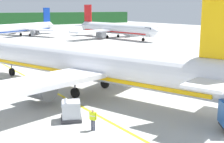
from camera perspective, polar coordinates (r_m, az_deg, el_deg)
The scene contains 7 objects.
ground at distance 63.99m, azimuth -14.51°, elevation 2.49°, with size 240.00×320.00×0.20m, color #A8A8A3.
airliner_foreground at distance 35.92m, azimuth -5.10°, elevation 1.57°, with size 33.92×40.50×11.90m.
airliner_mid_apron at distance 101.39m, azimuth 0.46°, elevation 7.90°, with size 31.40×37.95×10.83m.
airliner_far_taxiway at distance 113.67m, azimuth -15.98°, elevation 7.71°, with size 31.18×26.43×9.80m.
cargo_container_near at distance 27.29m, azimuth -7.60°, elevation -7.18°, with size 2.34×2.34×1.87m.
crew_marshaller at distance 24.91m, azimuth -3.53°, elevation -8.53°, with size 0.45×0.53×1.77m.
apron_guide_line at distance 31.48m, azimuth -6.02°, elevation -6.25°, with size 0.30×60.00×0.01m, color yellow.
Camera 1 is at (-20.83, -11.72, 9.61)m, focal length 49.66 mm.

